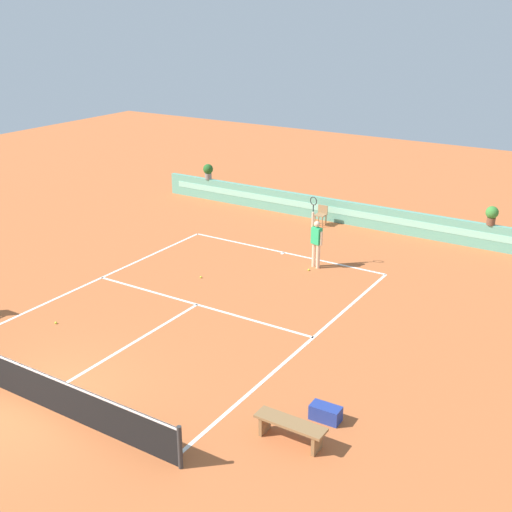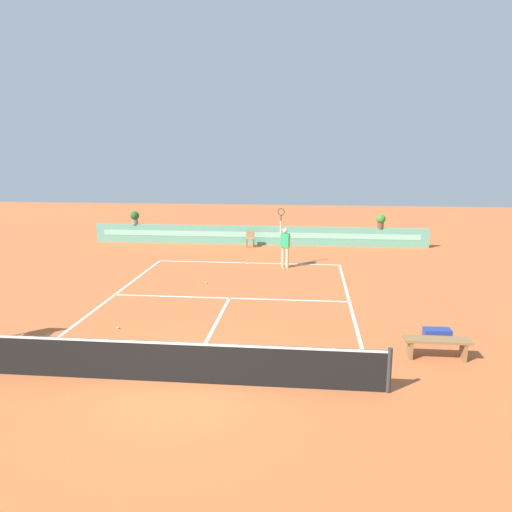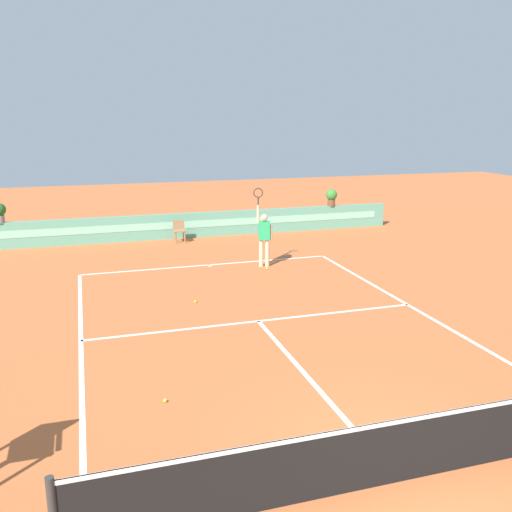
{
  "view_description": "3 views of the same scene",
  "coord_description": "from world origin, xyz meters",
  "px_view_note": "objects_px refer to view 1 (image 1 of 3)",
  "views": [
    {
      "loc": [
        11.45,
        -8.34,
        8.74
      ],
      "look_at": [
        0.68,
        8.8,
        1.0
      ],
      "focal_mm": 45.73,
      "sensor_mm": 36.0,
      "label": 1
    },
    {
      "loc": [
        2.61,
        -9.96,
        5.06
      ],
      "look_at": [
        0.68,
        8.8,
        1.0
      ],
      "focal_mm": 34.91,
      "sensor_mm": 36.0,
      "label": 2
    },
    {
      "loc": [
        -3.84,
        -5.77,
        4.83
      ],
      "look_at": [
        0.68,
        8.8,
        1.0
      ],
      "focal_mm": 39.38,
      "sensor_mm": 36.0,
      "label": 3
    }
  ],
  "objects_px": {
    "ball_kid_chair": "(321,214)",
    "potted_plant_far_left": "(208,171)",
    "gear_bag": "(326,413)",
    "bench_courtside": "(290,427)",
    "tennis_player": "(316,240)",
    "tennis_ball_by_sideline": "(201,277)",
    "potted_plant_far_right": "(492,214)",
    "tennis_ball_mid_court": "(56,323)",
    "tennis_ball_near_baseline": "(309,270)"
  },
  "relations": [
    {
      "from": "tennis_player",
      "to": "potted_plant_far_right",
      "type": "distance_m",
      "value": 7.06
    },
    {
      "from": "tennis_ball_mid_court",
      "to": "potted_plant_far_right",
      "type": "xyz_separation_m",
      "value": [
        9.2,
        13.28,
        1.38
      ]
    },
    {
      "from": "tennis_ball_near_baseline",
      "to": "potted_plant_far_right",
      "type": "bearing_deg",
      "value": 49.41
    },
    {
      "from": "tennis_player",
      "to": "bench_courtside",
      "type": "bearing_deg",
      "value": -65.81
    },
    {
      "from": "ball_kid_chair",
      "to": "tennis_ball_by_sideline",
      "type": "height_order",
      "value": "ball_kid_chair"
    },
    {
      "from": "bench_courtside",
      "to": "gear_bag",
      "type": "bearing_deg",
      "value": 75.48
    },
    {
      "from": "bench_courtside",
      "to": "gear_bag",
      "type": "distance_m",
      "value": 1.17
    },
    {
      "from": "tennis_ball_mid_court",
      "to": "potted_plant_far_left",
      "type": "xyz_separation_m",
      "value": [
        -4.07,
        13.28,
        1.38
      ]
    },
    {
      "from": "gear_bag",
      "to": "potted_plant_far_left",
      "type": "bearing_deg",
      "value": 134.16
    },
    {
      "from": "tennis_player",
      "to": "tennis_ball_near_baseline",
      "type": "bearing_deg",
      "value": -96.24
    },
    {
      "from": "tennis_ball_mid_court",
      "to": "potted_plant_far_right",
      "type": "height_order",
      "value": "potted_plant_far_right"
    },
    {
      "from": "tennis_ball_near_baseline",
      "to": "potted_plant_far_left",
      "type": "distance_m",
      "value": 10.25
    },
    {
      "from": "ball_kid_chair",
      "to": "tennis_ball_by_sideline",
      "type": "xyz_separation_m",
      "value": [
        -0.86,
        -7.46,
        -0.44
      ]
    },
    {
      "from": "tennis_ball_by_sideline",
      "to": "potted_plant_far_right",
      "type": "distance_m",
      "value": 11.3
    },
    {
      "from": "gear_bag",
      "to": "potted_plant_far_right",
      "type": "bearing_deg",
      "value": 88.65
    },
    {
      "from": "tennis_ball_mid_court",
      "to": "gear_bag",
      "type": "bearing_deg",
      "value": -0.45
    },
    {
      "from": "ball_kid_chair",
      "to": "tennis_ball_mid_court",
      "type": "bearing_deg",
      "value": -100.83
    },
    {
      "from": "tennis_player",
      "to": "tennis_ball_by_sideline",
      "type": "relative_size",
      "value": 38.01
    },
    {
      "from": "tennis_player",
      "to": "tennis_ball_by_sideline",
      "type": "xyz_separation_m",
      "value": [
        -2.89,
        -3.0,
        -1.02
      ]
    },
    {
      "from": "potted_plant_far_right",
      "to": "gear_bag",
      "type": "bearing_deg",
      "value": -91.35
    },
    {
      "from": "bench_courtside",
      "to": "tennis_player",
      "type": "height_order",
      "value": "tennis_player"
    },
    {
      "from": "bench_courtside",
      "to": "tennis_player",
      "type": "distance_m",
      "value": 10.19
    },
    {
      "from": "gear_bag",
      "to": "tennis_ball_by_sideline",
      "type": "bearing_deg",
      "value": 144.94
    },
    {
      "from": "tennis_ball_mid_court",
      "to": "potted_plant_far_right",
      "type": "distance_m",
      "value": 16.21
    },
    {
      "from": "gear_bag",
      "to": "tennis_ball_by_sideline",
      "type": "relative_size",
      "value": 10.29
    },
    {
      "from": "gear_bag",
      "to": "tennis_player",
      "type": "relative_size",
      "value": 0.27
    },
    {
      "from": "tennis_ball_by_sideline",
      "to": "potted_plant_far_right",
      "type": "relative_size",
      "value": 0.09
    },
    {
      "from": "ball_kid_chair",
      "to": "potted_plant_far_left",
      "type": "bearing_deg",
      "value": 173.55
    },
    {
      "from": "gear_bag",
      "to": "tennis_ball_by_sideline",
      "type": "xyz_separation_m",
      "value": [
        -7.34,
        5.15,
        -0.15
      ]
    },
    {
      "from": "tennis_ball_mid_court",
      "to": "potted_plant_far_left",
      "type": "relative_size",
      "value": 0.09
    },
    {
      "from": "tennis_ball_mid_court",
      "to": "potted_plant_far_left",
      "type": "distance_m",
      "value": 13.96
    },
    {
      "from": "ball_kid_chair",
      "to": "tennis_ball_by_sideline",
      "type": "distance_m",
      "value": 7.52
    },
    {
      "from": "potted_plant_far_left",
      "to": "potted_plant_far_right",
      "type": "height_order",
      "value": "same"
    },
    {
      "from": "gear_bag",
      "to": "tennis_ball_mid_court",
      "type": "distance_m",
      "value": 8.89
    },
    {
      "from": "tennis_player",
      "to": "tennis_ball_mid_court",
      "type": "bearing_deg",
      "value": -118.74
    },
    {
      "from": "potted_plant_far_left",
      "to": "tennis_ball_mid_court",
      "type": "bearing_deg",
      "value": -72.94
    },
    {
      "from": "tennis_ball_near_baseline",
      "to": "potted_plant_far_right",
      "type": "height_order",
      "value": "potted_plant_far_right"
    },
    {
      "from": "bench_courtside",
      "to": "ball_kid_chair",
      "type": "bearing_deg",
      "value": 114.29
    },
    {
      "from": "tennis_ball_near_baseline",
      "to": "potted_plant_far_right",
      "type": "relative_size",
      "value": 0.09
    },
    {
      "from": "bench_courtside",
      "to": "tennis_ball_mid_court",
      "type": "relative_size",
      "value": 23.53
    },
    {
      "from": "bench_courtside",
      "to": "potted_plant_far_right",
      "type": "bearing_deg",
      "value": 87.61
    },
    {
      "from": "ball_kid_chair",
      "to": "potted_plant_far_left",
      "type": "relative_size",
      "value": 1.17
    },
    {
      "from": "gear_bag",
      "to": "tennis_player",
      "type": "bearing_deg",
      "value": 118.65
    },
    {
      "from": "potted_plant_far_left",
      "to": "potted_plant_far_right",
      "type": "xyz_separation_m",
      "value": [
        13.28,
        0.0,
        0.0
      ]
    },
    {
      "from": "gear_bag",
      "to": "potted_plant_far_right",
      "type": "xyz_separation_m",
      "value": [
        0.31,
        13.35,
        1.23
      ]
    },
    {
      "from": "tennis_ball_near_baseline",
      "to": "tennis_ball_mid_court",
      "type": "distance_m",
      "value": 8.82
    },
    {
      "from": "bench_courtside",
      "to": "tennis_player",
      "type": "bearing_deg",
      "value": 114.19
    },
    {
      "from": "bench_courtside",
      "to": "tennis_player",
      "type": "relative_size",
      "value": 0.62
    },
    {
      "from": "gear_bag",
      "to": "potted_plant_far_left",
      "type": "height_order",
      "value": "potted_plant_far_left"
    },
    {
      "from": "potted_plant_far_right",
      "to": "ball_kid_chair",
      "type": "bearing_deg",
      "value": -173.86
    }
  ]
}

